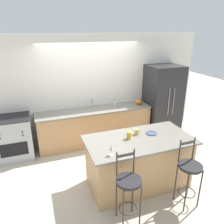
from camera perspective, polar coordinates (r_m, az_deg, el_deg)
The scene contains 15 objects.
ground_plane at distance 5.54m, azimuth -3.23°, elevation -9.40°, with size 18.00×18.00×0.00m, color beige.
wall_back at distance 5.63m, azimuth -5.58°, elevation 5.99°, with size 6.00×0.07×2.70m.
back_counter at distance 5.64m, azimuth -4.43°, elevation -3.59°, with size 2.87×0.67×0.91m.
sink_faucet at distance 5.61m, azimuth -5.16°, elevation 2.69°, with size 0.02×0.13×0.22m.
kitchen_island at distance 4.19m, azimuth 6.91°, elevation -12.76°, with size 1.92×1.01×0.96m.
refrigerator at distance 6.13m, azimuth 13.00°, elevation 2.94°, with size 0.88×0.80×1.91m.
oven_range at distance 5.45m, azimuth -24.22°, elevation -6.09°, with size 0.78×0.71×0.97m.
bar_stool_near at distance 3.38m, azimuth 4.30°, elevation -19.02°, with size 0.38×0.38×1.17m.
bar_stool_far at distance 3.87m, azimuth 19.51°, elevation -14.61°, with size 0.38×0.38×1.17m.
dinner_plate at distance 4.17m, azimuth 10.26°, elevation -5.45°, with size 0.21×0.21×0.02m.
wine_glass at distance 3.39m, azimuth -0.20°, elevation -9.29°, with size 0.07×0.07×0.19m.
coffee_mug at distance 4.08m, azimuth 6.44°, elevation -5.18°, with size 0.12×0.08×0.10m.
tumbler_cup at distance 3.91m, azimuth 4.43°, elevation -6.06°, with size 0.08×0.08×0.14m.
pumpkin_decoration at distance 5.85m, azimuth 6.96°, elevation 2.67°, with size 0.17×0.17×0.16m.
soap_bottle at distance 5.64m, azimuth 0.75°, elevation 2.17°, with size 0.05×0.05×0.17m.
Camera 1 is at (-1.35, -4.58, 2.80)m, focal length 35.00 mm.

